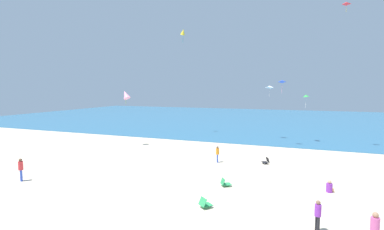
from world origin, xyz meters
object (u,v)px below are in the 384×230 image
Objects in this scene: beach_chair_near_camera at (225,183)px; kite_white at (270,87)px; person_1 at (375,229)px; beach_chair_far_right at (205,203)px; kite_blue at (282,81)px; person_0 at (21,168)px; kite_red at (346,3)px; person_2 at (318,214)px; kite_yellow at (183,32)px; person_4 at (329,188)px; kite_green at (306,96)px; person_3 at (217,153)px; kite_pink at (126,95)px; beach_chair_far_left at (266,161)px.

kite_white reaches higher than beach_chair_near_camera.
person_1 is 1.09× the size of kite_white.
beach_chair_far_right is 21.01m from kite_blue.
person_1 is (7.75, -1.64, 0.72)m from beach_chair_far_right.
person_0 is 1.50× the size of kite_red.
kite_yellow reaches higher than person_2.
kite_red is at bearing 12.48° from person_4.
kite_red reaches higher than kite_yellow.
kite_yellow reaches higher than beach_chair_near_camera.
kite_green is (-0.28, 23.50, 4.91)m from person_2.
beach_chair_near_camera is 17.51m from kite_blue.
beach_chair_far_right is 1.09× the size of person_4.
kite_white is at bearing 113.33° from kite_blue.
beach_chair_far_right is at bearing -103.34° from kite_green.
beach_chair_far_right is 0.45× the size of kite_yellow.
beach_chair_far_right is 0.59× the size of person_3.
person_2 is at bearing -89.31° from kite_green.
kite_white is at bearing 38.35° from person_4.
kite_yellow reaches higher than person_3.
kite_green is at bearing 25.98° from kite_pink.
person_2 is (19.48, -0.26, -0.10)m from person_0.
person_4 is at bearing -34.08° from person_1.
kite_red is (2.31, 15.00, 15.35)m from person_4.
kite_red reaches higher than person_4.
person_4 is at bearing -98.74° from kite_red.
person_2 is 5.89m from person_4.
beach_chair_far_right is 3.82m from beach_chair_near_camera.
person_0 is at bearing -88.64° from kite_pink.
beach_chair_far_right is at bearing 89.47° from person_3.
kite_pink is (-14.10, 13.36, 5.70)m from beach_chair_far_right.
beach_chair_far_left is 0.47× the size of person_1.
kite_pink is (-16.26, 2.57, 5.71)m from beach_chair_far_left.
kite_green is (-3.60, 2.73, -9.88)m from kite_red.
person_2 is at bearing -57.20° from beach_chair_far_right.
kite_green reaches higher than beach_chair_far_left.
kite_red reaches higher than beach_chair_far_left.
kite_blue is at bearing -120.92° from beach_chair_far_left.
kite_green reaches higher than person_0.
beach_chair_far_left is 13.69m from kite_green.
person_0 is 1.11× the size of person_2.
person_3 is (-2.21, 5.90, 0.62)m from beach_chair_near_camera.
beach_chair_near_camera is 0.53× the size of kite_blue.
beach_chair_near_camera is at bearing 36.19° from beach_chair_far_right.
kite_pink is at bearing -163.64° from kite_red.
kite_pink reaches higher than person_2.
kite_red is 10.28m from kite_blue.
kite_yellow is (-13.40, 13.00, 14.50)m from beach_chair_far_left.
beach_chair_far_left is at bearing 60.25° from person_4.
kite_blue is (16.90, 6.17, 1.54)m from kite_pink.
person_4 reaches higher than beach_chair_far_right.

